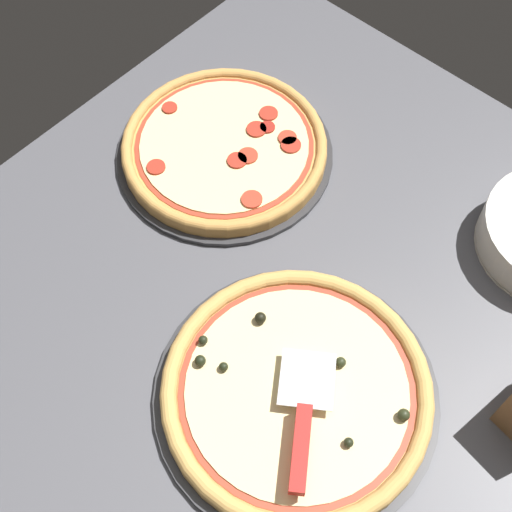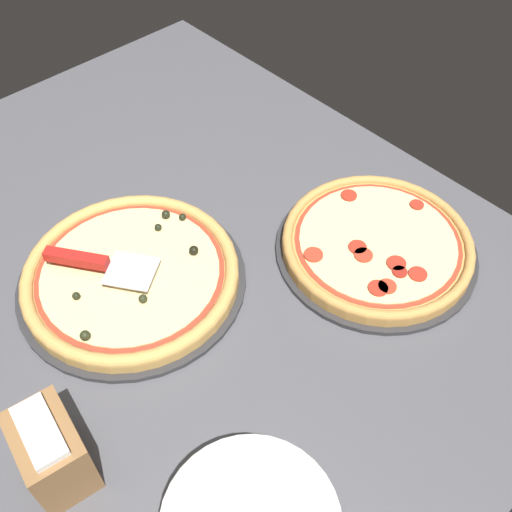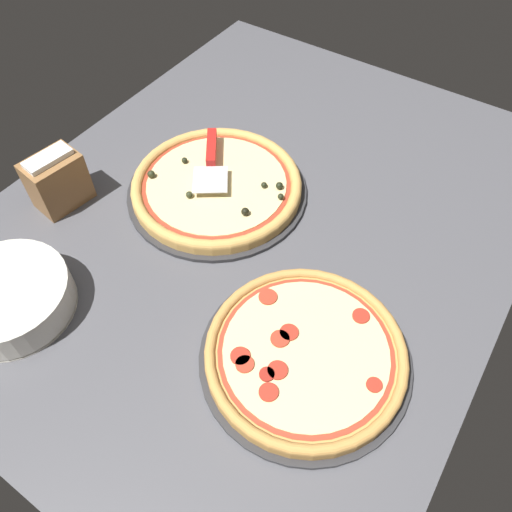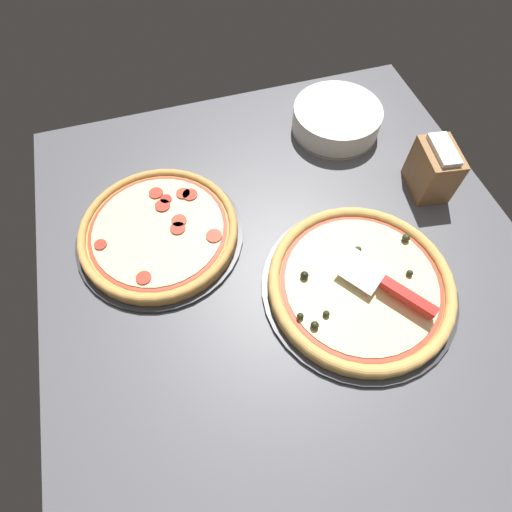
# 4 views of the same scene
# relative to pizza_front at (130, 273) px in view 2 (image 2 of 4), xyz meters

# --- Properties ---
(ground_plane) EXTENTS (1.41, 1.11, 0.04)m
(ground_plane) POSITION_rel_pizza_front_xyz_m (0.00, 0.12, -0.04)
(ground_plane) COLOR #4C4C51
(pizza_pan_front) EXTENTS (0.42, 0.42, 0.01)m
(pizza_pan_front) POSITION_rel_pizza_front_xyz_m (-0.00, -0.00, -0.02)
(pizza_pan_front) COLOR #2D2D30
(pizza_pan_front) RESTS_ON ground_plane
(pizza_front) EXTENTS (0.40, 0.40, 0.04)m
(pizza_front) POSITION_rel_pizza_front_xyz_m (0.00, 0.00, 0.00)
(pizza_front) COLOR tan
(pizza_front) RESTS_ON pizza_pan_front
(pizza_pan_back) EXTENTS (0.39, 0.39, 0.01)m
(pizza_pan_back) POSITION_rel_pizza_front_xyz_m (0.26, 0.39, -0.02)
(pizza_pan_back) COLOR #2D2D30
(pizza_pan_back) RESTS_ON ground_plane
(pizza_back) EXTENTS (0.37, 0.37, 0.03)m
(pizza_back) POSITION_rel_pizza_front_xyz_m (0.26, 0.39, 0.00)
(pizza_back) COLOR #C68E47
(pizza_back) RESTS_ON pizza_pan_back
(serving_spatula) EXTENTS (0.20, 0.16, 0.02)m
(serving_spatula) POSITION_rel_pizza_front_xyz_m (-0.04, -0.05, 0.03)
(serving_spatula) COLOR silver
(serving_spatula) RESTS_ON pizza_front
(napkin_holder) EXTENTS (0.13, 0.10, 0.14)m
(napkin_holder) POSITION_rel_pizza_front_xyz_m (0.22, -0.28, 0.04)
(napkin_holder) COLOR olive
(napkin_holder) RESTS_ON ground_plane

